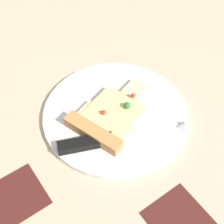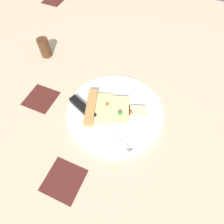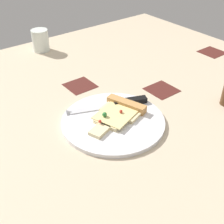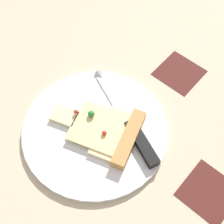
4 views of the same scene
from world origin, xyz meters
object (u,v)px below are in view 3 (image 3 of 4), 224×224
at_px(plate, 113,121).
at_px(knife, 115,104).
at_px(pizza_slice, 118,113).
at_px(drinking_glass, 40,40).

distance_m(plate, knife, 0.07).
distance_m(plate, pizza_slice, 0.03).
height_order(knife, drinking_glass, drinking_glass).
height_order(plate, pizza_slice, pizza_slice).
bearing_deg(pizza_slice, knife, -47.13).
bearing_deg(knife, plate, 159.20).
bearing_deg(pizza_slice, plate, 90.40).
bearing_deg(drinking_glass, pizza_slice, -95.00).
xyz_separation_m(plate, drinking_glass, (0.07, 0.57, 0.04)).
height_order(plate, knife, knife).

